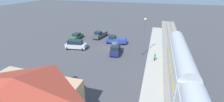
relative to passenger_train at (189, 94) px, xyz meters
The scene contains 12 objects.
ground_plane 21.11m from the passenger_train, 47.99° to the right, with size 200.00×200.00×0.00m, color #424247.
railway_track 15.79m from the passenger_train, 90.00° to the right, with size 4.80×70.00×0.30m.
platform 16.28m from the passenger_train, 75.57° to the right, with size 3.20×46.00×0.30m.
passenger_train is the anchor object (origin of this frame).
station_building 19.12m from the passenger_train, 19.73° to the left, with size 12.31×9.11×5.85m.
pedestrian_on_platform 13.22m from the passenger_train, 71.81° to the right, with size 0.36×0.36×1.71m.
suv_navy 19.17m from the passenger_train, 47.91° to the right, with size 2.69×5.14×2.22m.
sedan_green 33.08m from the passenger_train, 38.11° to the right, with size 2.17×4.62×1.74m.
pickup_blue 24.91m from the passenger_train, 54.78° to the right, with size 5.50×2.71×2.14m.
suv_silver 26.75m from the passenger_train, 31.65° to the right, with size 5.14×2.94×2.22m.
pickup_charcoal 30.89m from the passenger_train, 49.56° to the right, with size 3.04×5.69×2.14m.
light_pole_near_platform 16.79m from the passenger_train, 65.87° to the right, with size 0.44×0.44×8.25m.
Camera 1 is at (-9.35, 31.26, 14.59)m, focal length 23.97 mm.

